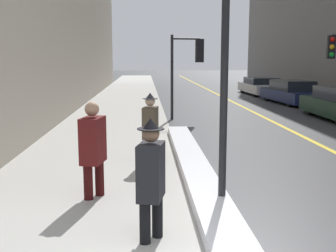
% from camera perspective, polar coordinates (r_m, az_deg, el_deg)
% --- Properties ---
extents(sidewalk_slab, '(4.00, 80.00, 0.01)m').
position_cam_1_polar(sidewalk_slab, '(19.43, -6.51, 2.08)').
color(sidewalk_slab, '#B2AFA8').
rests_on(sidewalk_slab, ground).
extents(road_centre_stripe, '(0.16, 80.00, 0.00)m').
position_cam_1_polar(road_centre_stripe, '(20.00, 10.93, 2.16)').
color(road_centre_stripe, gold).
rests_on(road_centre_stripe, ground).
extents(snow_bank_curb, '(0.61, 9.49, 0.21)m').
position_cam_1_polar(snow_bank_curb, '(8.93, 3.63, -5.62)').
color(snow_bank_curb, white).
rests_on(snow_bank_curb, ground).
extents(traffic_light_near, '(1.31, 0.43, 3.27)m').
position_cam_1_polar(traffic_light_near, '(16.59, 2.97, 9.05)').
color(traffic_light_near, black).
rests_on(traffic_light_near, ground).
extents(pedestrian_with_shoulder_bag, '(0.39, 0.74, 1.64)m').
position_cam_1_polar(pedestrian_with_shoulder_bag, '(5.48, -2.29, -6.67)').
color(pedestrian_with_shoulder_bag, black).
rests_on(pedestrian_with_shoulder_bag, ground).
extents(pedestrian_trailing, '(0.42, 0.59, 1.67)m').
position_cam_1_polar(pedestrian_trailing, '(7.24, -10.13, -2.61)').
color(pedestrian_trailing, '#340C0C').
rests_on(pedestrian_trailing, ground).
extents(pedestrian_in_glasses, '(0.39, 0.73, 1.62)m').
position_cam_1_polar(pedestrian_in_glasses, '(9.60, -2.39, 0.14)').
color(pedestrian_in_glasses, '#2A241B').
rests_on(pedestrian_in_glasses, ground).
extents(parked_car_navy, '(2.13, 4.85, 1.23)m').
position_cam_1_polar(parked_car_navy, '(23.45, 16.34, 4.38)').
color(parked_car_navy, navy).
rests_on(parked_car_navy, ground).
extents(parked_car_white, '(1.97, 4.89, 1.13)m').
position_cam_1_polar(parked_car_white, '(28.83, 12.42, 5.30)').
color(parked_car_white, silver).
rests_on(parked_car_white, ground).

